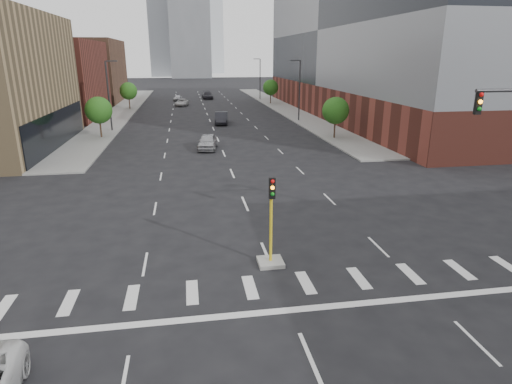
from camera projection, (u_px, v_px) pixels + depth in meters
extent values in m
cube|color=gray|center=(124.00, 110.00, 79.47)|extent=(5.00, 92.00, 0.15)
cube|color=gray|center=(281.00, 107.00, 84.09)|extent=(5.00, 92.00, 0.15)
cube|color=brown|center=(33.00, 80.00, 68.22)|extent=(20.00, 22.00, 12.00)
cube|color=brown|center=(72.00, 71.00, 92.51)|extent=(20.00, 24.00, 13.00)
cube|color=brown|center=(383.00, 100.00, 72.42)|extent=(24.00, 70.00, 5.00)
cube|color=slate|center=(389.00, 31.00, 69.08)|extent=(24.00, 70.00, 17.00)
cube|color=#B2B7BC|center=(171.00, 1.00, 207.22)|extent=(22.00, 22.00, 70.00)
cube|color=#B2B7BC|center=(204.00, 1.00, 246.09)|extent=(20.00, 20.00, 80.00)
cube|color=slate|center=(189.00, 27.00, 193.59)|extent=(18.00, 18.00, 44.00)
cube|color=#999993|center=(270.00, 262.00, 20.65)|extent=(1.20, 1.20, 0.20)
cylinder|color=gold|center=(271.00, 230.00, 20.14)|extent=(0.14, 0.14, 3.20)
cube|color=black|center=(272.00, 188.00, 19.33)|extent=(0.28, 0.18, 1.00)
sphere|color=red|center=(273.00, 181.00, 19.13)|extent=(0.18, 0.18, 0.18)
sphere|color=orange|center=(273.00, 188.00, 19.22)|extent=(0.18, 0.18, 0.18)
sphere|color=#0C7F19|center=(272.00, 194.00, 19.31)|extent=(0.18, 0.18, 0.18)
cube|color=black|center=(478.00, 103.00, 18.27)|extent=(0.28, 0.18, 1.00)
sphere|color=red|center=(482.00, 95.00, 18.05)|extent=(0.18, 0.18, 0.18)
sphere|color=orange|center=(481.00, 102.00, 18.15)|extent=(0.18, 0.18, 0.18)
sphere|color=#0C7F19|center=(479.00, 109.00, 18.24)|extent=(0.18, 0.18, 0.18)
cylinder|color=#2D2D30|center=(299.00, 91.00, 64.65)|extent=(0.20, 0.20, 9.00)
cube|color=#2D2D30|center=(295.00, 60.00, 63.16)|extent=(1.40, 0.22, 0.15)
cylinder|color=#2D2D30|center=(260.00, 79.00, 97.56)|extent=(0.20, 0.20, 9.00)
cube|color=#2D2D30|center=(257.00, 59.00, 96.07)|extent=(1.40, 0.22, 0.15)
cylinder|color=#2D2D30|center=(109.00, 97.00, 55.79)|extent=(0.20, 0.20, 9.00)
cube|color=#2D2D30|center=(112.00, 61.00, 54.54)|extent=(1.40, 0.22, 0.15)
cylinder|color=#382619|center=(101.00, 130.00, 52.06)|extent=(0.20, 0.20, 1.75)
sphere|color=#255516|center=(99.00, 110.00, 51.34)|extent=(3.20, 3.20, 3.20)
cylinder|color=#382619|center=(130.00, 104.00, 80.27)|extent=(0.20, 0.20, 1.75)
sphere|color=#255516|center=(128.00, 91.00, 79.55)|extent=(3.20, 3.20, 3.20)
cylinder|color=#382619|center=(334.00, 130.00, 51.68)|extent=(0.20, 0.20, 1.75)
sphere|color=#255516|center=(336.00, 111.00, 50.95)|extent=(3.20, 3.20, 3.20)
cylinder|color=#382619|center=(271.00, 99.00, 89.29)|extent=(0.20, 0.20, 1.75)
sphere|color=#255516|center=(271.00, 87.00, 88.57)|extent=(3.20, 3.20, 3.20)
imported|color=#A4A4A8|center=(208.00, 142.00, 45.99)|extent=(2.60, 4.98, 1.62)
imported|color=#222227|center=(221.00, 118.00, 63.18)|extent=(2.35, 5.36, 1.71)
imported|color=#B9B9B9|center=(182.00, 102.00, 86.14)|extent=(2.97, 5.17, 1.36)
imported|color=#232228|center=(207.00, 95.00, 99.84)|extent=(2.52, 5.74, 1.64)
imported|color=#B8B8BD|center=(178.00, 98.00, 95.63)|extent=(2.00, 4.09, 1.34)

